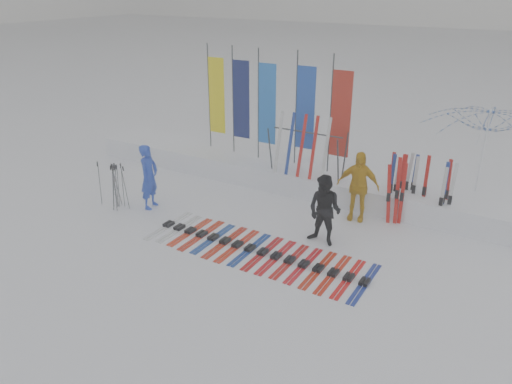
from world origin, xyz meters
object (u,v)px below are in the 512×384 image
Objects in this scene: person_blue at (149,177)px; ski_row at (256,250)px; tent_canopy at (481,162)px; ski_rack at (307,147)px; person_black at (325,211)px; person_yellow at (358,186)px.

person_blue reaches higher than ski_row.
ski_rack is (-4.23, -1.00, -0.03)m from tent_canopy.
ski_rack is at bearing -57.82° from person_blue.
person_black is at bearing -56.46° from ski_rack.
person_yellow is at bearing -144.42° from tent_canopy.
ski_rack is (-1.56, 2.36, 0.57)m from person_black.
person_yellow is at bearing 88.06° from person_black.
person_yellow is 3.10m from tent_canopy.
person_blue is at bearing -137.66° from ski_rack.
tent_canopy is at bearing 56.44° from person_black.
tent_canopy reaches higher than ski_row.
tent_canopy is (2.67, 3.36, 0.60)m from person_black.
person_blue is at bearing -167.05° from person_yellow.
person_blue is 4.25m from ski_rack.
person_yellow is at bearing -23.86° from ski_rack.
ski_row is (3.58, -0.63, -0.82)m from person_blue.
ski_rack is at bearing 128.51° from person_black.
ski_rack is at bearing -166.73° from tent_canopy.
ski_rack is at bearing 97.61° from ski_row.
person_yellow reaches higher than person_black.
ski_row is (-1.10, -1.12, -0.78)m from person_black.
person_yellow is 1.98m from ski_rack.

